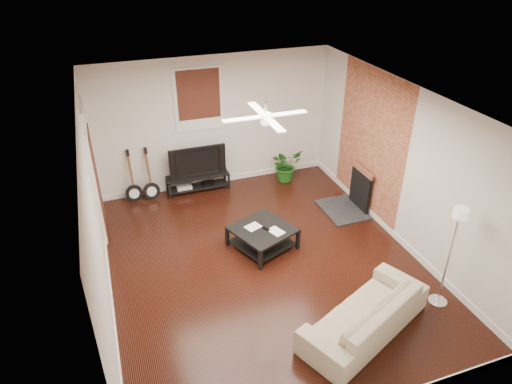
# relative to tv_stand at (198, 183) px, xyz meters

# --- Properties ---
(room) EXTENTS (5.01, 6.01, 2.81)m
(room) POSITION_rel_tv_stand_xyz_m (0.47, -2.78, 1.22)
(room) COLOR black
(room) RESTS_ON ground
(brick_accent) EXTENTS (0.02, 2.20, 2.80)m
(brick_accent) POSITION_rel_tv_stand_xyz_m (2.96, -1.78, 1.22)
(brick_accent) COLOR #995231
(brick_accent) RESTS_ON floor
(fireplace) EXTENTS (0.80, 1.10, 0.92)m
(fireplace) POSITION_rel_tv_stand_xyz_m (2.67, -1.78, 0.28)
(fireplace) COLOR black
(fireplace) RESTS_ON floor
(window_back) EXTENTS (1.00, 0.06, 1.30)m
(window_back) POSITION_rel_tv_stand_xyz_m (0.17, 0.19, 1.77)
(window_back) COLOR #36180E
(window_back) RESTS_ON wall_back
(door_left) EXTENTS (0.08, 1.00, 2.50)m
(door_left) POSITION_rel_tv_stand_xyz_m (-1.99, -0.88, 1.07)
(door_left) COLOR white
(door_left) RESTS_ON wall_left
(tv_stand) EXTENTS (1.32, 0.35, 0.37)m
(tv_stand) POSITION_rel_tv_stand_xyz_m (0.00, 0.00, 0.00)
(tv_stand) COLOR black
(tv_stand) RESTS_ON floor
(tv) EXTENTS (1.18, 0.16, 0.68)m
(tv) POSITION_rel_tv_stand_xyz_m (0.00, 0.02, 0.53)
(tv) COLOR black
(tv) RESTS_ON tv_stand
(coffee_table) EXTENTS (1.21, 1.21, 0.39)m
(coffee_table) POSITION_rel_tv_stand_xyz_m (0.60, -2.37, 0.01)
(coffee_table) COLOR black
(coffee_table) RESTS_ON floor
(sofa) EXTENTS (2.20, 1.57, 0.60)m
(sofa) POSITION_rel_tv_stand_xyz_m (1.26, -4.65, 0.11)
(sofa) COLOR tan
(sofa) RESTS_ON floor
(floor_lamp) EXTENTS (0.36, 0.36, 1.67)m
(floor_lamp) POSITION_rel_tv_stand_xyz_m (2.61, -4.55, 0.65)
(floor_lamp) COLOR white
(floor_lamp) RESTS_ON floor
(potted_plant) EXTENTS (0.79, 0.72, 0.75)m
(potted_plant) POSITION_rel_tv_stand_xyz_m (1.95, -0.19, 0.19)
(potted_plant) COLOR #1B5418
(potted_plant) RESTS_ON floor
(guitar_left) EXTENTS (0.36, 0.26, 1.12)m
(guitar_left) POSITION_rel_tv_stand_xyz_m (-1.35, -0.03, 0.38)
(guitar_left) COLOR black
(guitar_left) RESTS_ON floor
(guitar_right) EXTENTS (0.38, 0.30, 1.12)m
(guitar_right) POSITION_rel_tv_stand_xyz_m (-1.00, -0.06, 0.38)
(guitar_right) COLOR black
(guitar_right) RESTS_ON floor
(ceiling_fan) EXTENTS (1.24, 1.24, 0.32)m
(ceiling_fan) POSITION_rel_tv_stand_xyz_m (0.47, -2.78, 2.42)
(ceiling_fan) COLOR white
(ceiling_fan) RESTS_ON ceiling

